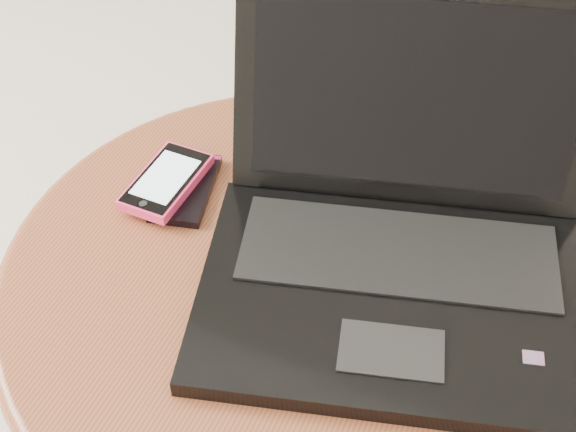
% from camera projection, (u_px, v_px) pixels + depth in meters
% --- Properties ---
extents(table, '(0.57, 0.57, 0.45)m').
position_uv_depth(table, '(296.00, 331.00, 0.84)').
color(table, '#5B2C12').
rests_on(table, ground).
extents(laptop, '(0.41, 0.39, 0.22)m').
position_uv_depth(laptop, '(400.00, 238.00, 0.74)').
color(laptop, black).
rests_on(laptop, table).
extents(phone_black, '(0.08, 0.11, 0.01)m').
position_uv_depth(phone_black, '(185.00, 188.00, 0.84)').
color(phone_black, black).
rests_on(phone_black, table).
extents(phone_pink, '(0.06, 0.10, 0.01)m').
position_uv_depth(phone_pink, '(166.00, 181.00, 0.83)').
color(phone_pink, '#FF356A').
rests_on(phone_pink, phone_black).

